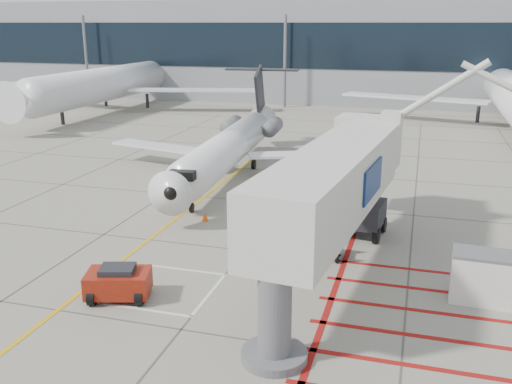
# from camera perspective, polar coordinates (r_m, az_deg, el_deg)

# --- Properties ---
(ground_plane) EXTENTS (260.00, 260.00, 0.00)m
(ground_plane) POSITION_cam_1_polar(r_m,az_deg,el_deg) (25.29, -3.86, -9.19)
(ground_plane) COLOR gray
(ground_plane) RESTS_ON ground
(regional_jet) EXTENTS (23.48, 28.76, 7.18)m
(regional_jet) POSITION_cam_1_polar(r_m,az_deg,el_deg) (39.65, -3.62, 5.80)
(regional_jet) COLOR white
(regional_jet) RESTS_ON ground_plane
(jet_bridge) EXTENTS (11.47, 20.55, 7.85)m
(jet_bridge) POSITION_cam_1_polar(r_m,az_deg,el_deg) (24.38, 7.59, -0.39)
(jet_bridge) COLOR silver
(jet_bridge) RESTS_ON ground_plane
(pushback_tug) EXTENTS (2.91, 2.26, 1.49)m
(pushback_tug) POSITION_cam_1_polar(r_m,az_deg,el_deg) (24.41, -13.61, -8.70)
(pushback_tug) COLOR maroon
(pushback_tug) RESTS_ON ground_plane
(baggage_cart) EXTENTS (1.91, 1.22, 1.20)m
(baggage_cart) POSITION_cam_1_polar(r_m,az_deg,el_deg) (27.90, 6.74, -5.37)
(baggage_cart) COLOR #505054
(baggage_cart) RESTS_ON ground_plane
(ground_power_unit) EXTENTS (2.69, 1.65, 2.08)m
(ground_power_unit) POSITION_cam_1_polar(r_m,az_deg,el_deg) (25.21, 21.90, -7.92)
(ground_power_unit) COLOR silver
(ground_power_unit) RESTS_ON ground_plane
(cone_nose) EXTENTS (0.38, 0.38, 0.53)m
(cone_nose) POSITION_cam_1_polar(r_m,az_deg,el_deg) (32.98, -5.13, -2.45)
(cone_nose) COLOR #E14F0B
(cone_nose) RESTS_ON ground_plane
(cone_side) EXTENTS (0.39, 0.39, 0.55)m
(cone_side) POSITION_cam_1_polar(r_m,az_deg,el_deg) (31.66, 0.45, -3.19)
(cone_side) COLOR #E2520B
(cone_side) RESTS_ON ground_plane
(terminal_building) EXTENTS (180.00, 28.00, 14.00)m
(terminal_building) POSITION_cam_1_polar(r_m,az_deg,el_deg) (91.45, 18.02, 13.30)
(terminal_building) COLOR gray
(terminal_building) RESTS_ON ground_plane
(terminal_glass_band) EXTENTS (180.00, 0.10, 6.00)m
(terminal_glass_band) POSITION_cam_1_polar(r_m,az_deg,el_deg) (77.38, 18.28, 13.57)
(terminal_glass_band) COLOR black
(terminal_glass_band) RESTS_ON ground_plane
(bg_aircraft_b) EXTENTS (37.57, 41.74, 12.52)m
(bg_aircraft_b) POSITION_cam_1_polar(r_m,az_deg,el_deg) (77.75, -13.85, 12.63)
(bg_aircraft_b) COLOR silver
(bg_aircraft_b) RESTS_ON ground_plane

